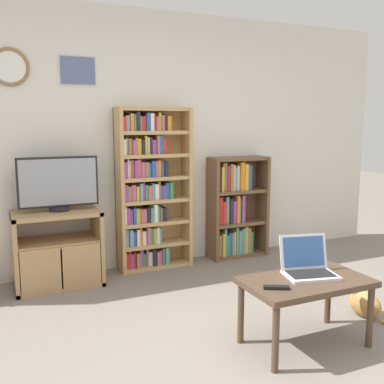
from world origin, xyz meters
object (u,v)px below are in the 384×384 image
Objects in this scene: television at (58,184)px; laptop at (308,265)px; coffee_table at (306,287)px; tv_stand at (58,249)px; bookshelf_tall at (149,189)px; cat at (364,303)px; remote_near_laptop at (276,288)px; bookshelf_short at (234,208)px.

television is 2.31m from laptop.
laptop is (0.07, 0.07, 0.12)m from coffee_table.
tv_stand is at bearing 141.78° from laptop.
coffee_table is at bearing -119.38° from laptop.
bookshelf_tall is at bearing 101.50° from coffee_table.
laptop is at bearing -177.14° from cat.
coffee_table is 0.79m from cat.
tv_stand reaches higher than remote_near_laptop.
tv_stand is 2.18m from remote_near_laptop.
tv_stand is 2.28m from coffee_table.
laptop is (1.38, -1.80, -0.41)m from television.
laptop reaches higher than remote_near_laptop.
bookshelf_short is at bearing -0.39° from bookshelf_tall.
bookshelf_short is (1.89, 0.10, -0.40)m from television.
tv_stand reaches higher than coffee_table.
tv_stand is at bearing -132.52° from television.
television reaches higher than tv_stand.
tv_stand is 0.92× the size of coffee_table.
tv_stand is 1.95× the size of laptop.
tv_stand is at bearing -170.89° from bookshelf_tall.
tv_stand is 2.65m from cat.
laptop reaches higher than cat.
bookshelf_short is (1.92, 0.14, 0.20)m from tv_stand.
coffee_table is 2.13× the size of laptop.
coffee_table is 0.16m from laptop.
tv_stand is at bearing 126.17° from coffee_table.
cat is at bearing 13.72° from coffee_table.
bookshelf_tall is at bearing 7.04° from television.
remote_near_laptop is 0.36× the size of cat.
laptop reaches higher than coffee_table.
television reaches higher than laptop.
television is 4.38× the size of remote_near_laptop.
television is at bearing -124.16° from remote_near_laptop.
television is 2.77m from cat.
television is at bearing -176.82° from bookshelf_short.
bookshelf_short is 6.89× the size of remote_near_laptop.
remote_near_laptop reaches higher than cat.
bookshelf_tall is 1.02m from bookshelf_short.
bookshelf_short reaches higher than cat.
bookshelf_short is 2.23m from remote_near_laptop.
laptop is (-0.51, -1.91, -0.02)m from bookshelf_short.
bookshelf_short is at bearing 88.10° from laptop.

